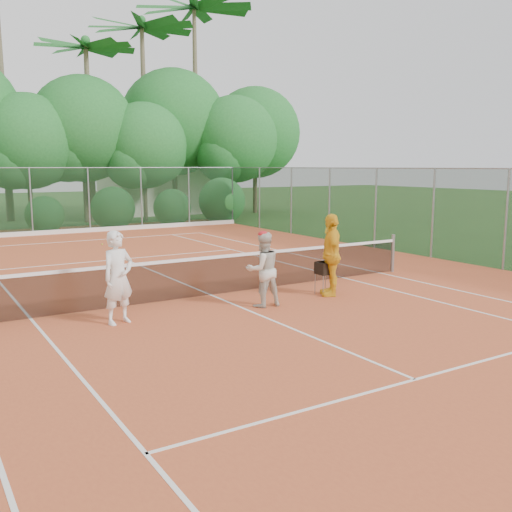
{
  "coord_description": "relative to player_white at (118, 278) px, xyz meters",
  "views": [
    {
      "loc": [
        -6.1,
        -11.89,
        3.08
      ],
      "look_at": [
        0.5,
        -1.2,
        1.1
      ],
      "focal_mm": 40.0,
      "sensor_mm": 36.0,
      "label": 1
    }
  ],
  "objects": [
    {
      "name": "tennis_net",
      "position": [
        2.67,
        1.21,
        -0.41
      ],
      "size": [
        11.97,
        0.1,
        1.1
      ],
      "color": "gray",
      "rests_on": "clay_court"
    },
    {
      "name": "stray_ball_b",
      "position": [
        4.07,
        12.87,
        -0.89
      ],
      "size": [
        0.07,
        0.07,
        0.07
      ],
      "primitive_type": "sphere",
      "color": "gold",
      "rests_on": "clay_court"
    },
    {
      "name": "ground",
      "position": [
        2.67,
        1.21,
        -0.94
      ],
      "size": [
        120.0,
        120.0,
        0.0
      ],
      "primitive_type": "plane",
      "color": "#254A1A",
      "rests_on": "ground"
    },
    {
      "name": "clay_court",
      "position": [
        2.67,
        1.21,
        -0.93
      ],
      "size": [
        18.0,
        36.0,
        0.02
      ],
      "primitive_type": "cube",
      "color": "#C3552D",
      "rests_on": "ground"
    },
    {
      "name": "tropical_treeline",
      "position": [
        4.1,
        21.43,
        4.18
      ],
      "size": [
        32.1,
        8.49,
        15.03
      ],
      "color": "brown",
      "rests_on": "ground"
    },
    {
      "name": "ball_hopper",
      "position": [
        5.02,
        -0.12,
        -0.28
      ],
      "size": [
        0.35,
        0.35,
        0.8
      ],
      "rotation": [
        0.0,
        0.0,
        0.39
      ],
      "color": "gray",
      "rests_on": "clay_court"
    },
    {
      "name": "fence_right",
      "position": [
        11.67,
        -0.29,
        0.58
      ],
      "size": [
        0.07,
        33.07,
        3.0
      ],
      "color": "#19381E",
      "rests_on": "clay_court"
    },
    {
      "name": "fence_back",
      "position": [
        2.67,
        16.21,
        0.58
      ],
      "size": [
        18.07,
        0.07,
        3.0
      ],
      "color": "#19381E",
      "rests_on": "clay_court"
    },
    {
      "name": "stray_ball_a",
      "position": [
        3.06,
        11.37,
        -0.89
      ],
      "size": [
        0.07,
        0.07,
        0.07
      ],
      "primitive_type": "sphere",
      "color": "#AAC52D",
      "rests_on": "clay_court"
    },
    {
      "name": "player_yellow",
      "position": [
        5.12,
        -0.23,
        0.06
      ],
      "size": [
        0.98,
        1.23,
        1.96
      ],
      "primitive_type": "imported",
      "rotation": [
        0.0,
        0.0,
        -2.09
      ],
      "color": "yellow",
      "rests_on": "clay_court"
    },
    {
      "name": "stray_ball_c",
      "position": [
        3.47,
        10.82,
        -0.89
      ],
      "size": [
        0.07,
        0.07,
        0.07
      ],
      "primitive_type": "sphere",
      "color": "#DBEA36",
      "rests_on": "clay_court"
    },
    {
      "name": "player_white",
      "position": [
        0.0,
        0.0,
        0.0
      ],
      "size": [
        0.77,
        0.62,
        1.84
      ],
      "primitive_type": "imported",
      "rotation": [
        0.0,
        0.0,
        0.3
      ],
      "color": "white",
      "rests_on": "clay_court"
    },
    {
      "name": "player_center_grp",
      "position": [
        3.15,
        -0.31,
        -0.09
      ],
      "size": [
        0.84,
        0.67,
        1.68
      ],
      "color": "beige",
      "rests_on": "clay_court"
    },
    {
      "name": "court_markings",
      "position": [
        2.67,
        1.21,
        -0.92
      ],
      "size": [
        11.03,
        23.83,
        0.01
      ],
      "color": "white",
      "rests_on": "clay_court"
    },
    {
      "name": "club_building",
      "position": [
        11.67,
        25.21,
        0.56
      ],
      "size": [
        8.0,
        5.0,
        3.0
      ],
      "primitive_type": "cube",
      "color": "beige",
      "rests_on": "ground"
    }
  ]
}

